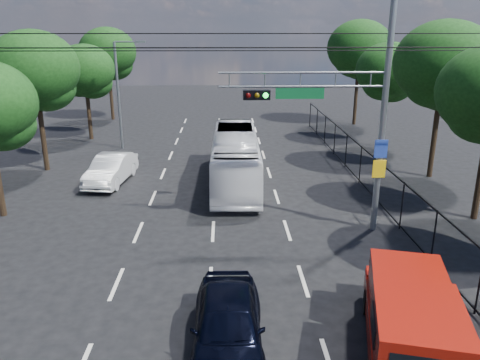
{
  "coord_description": "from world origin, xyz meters",
  "views": [
    {
      "loc": [
        0.52,
        -9.32,
        7.75
      ],
      "look_at": [
        1.02,
        6.01,
        2.8
      ],
      "focal_mm": 35.0,
      "sensor_mm": 36.0,
      "label": 1
    }
  ],
  "objects_px": {
    "signal_mast": "(353,100)",
    "white_van": "(111,169)",
    "navy_hatchback": "(228,325)",
    "red_pickup": "(411,319)",
    "white_bus": "(235,158)"
  },
  "relations": [
    {
      "from": "navy_hatchback",
      "to": "white_van",
      "type": "relative_size",
      "value": 0.99
    },
    {
      "from": "signal_mast",
      "to": "white_van",
      "type": "xyz_separation_m",
      "value": [
        -10.78,
        6.48,
        -4.5
      ]
    },
    {
      "from": "navy_hatchback",
      "to": "white_bus",
      "type": "height_order",
      "value": "white_bus"
    },
    {
      "from": "white_bus",
      "to": "white_van",
      "type": "height_order",
      "value": "white_bus"
    },
    {
      "from": "red_pickup",
      "to": "navy_hatchback",
      "type": "relative_size",
      "value": 1.27
    },
    {
      "from": "red_pickup",
      "to": "white_van",
      "type": "relative_size",
      "value": 1.26
    },
    {
      "from": "red_pickup",
      "to": "white_bus",
      "type": "distance_m",
      "value": 14.48
    },
    {
      "from": "signal_mast",
      "to": "navy_hatchback",
      "type": "relative_size",
      "value": 2.14
    },
    {
      "from": "white_bus",
      "to": "red_pickup",
      "type": "bearing_deg",
      "value": -73.41
    },
    {
      "from": "navy_hatchback",
      "to": "white_bus",
      "type": "relative_size",
      "value": 0.45
    },
    {
      "from": "signal_mast",
      "to": "navy_hatchback",
      "type": "bearing_deg",
      "value": -122.81
    },
    {
      "from": "red_pickup",
      "to": "navy_hatchback",
      "type": "height_order",
      "value": "red_pickup"
    },
    {
      "from": "navy_hatchback",
      "to": "white_van",
      "type": "height_order",
      "value": "navy_hatchback"
    },
    {
      "from": "signal_mast",
      "to": "red_pickup",
      "type": "bearing_deg",
      "value": -92.28
    },
    {
      "from": "white_bus",
      "to": "white_van",
      "type": "relative_size",
      "value": 2.18
    }
  ]
}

